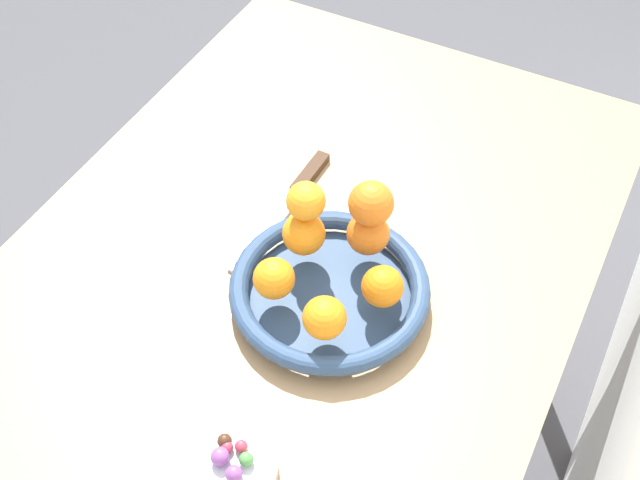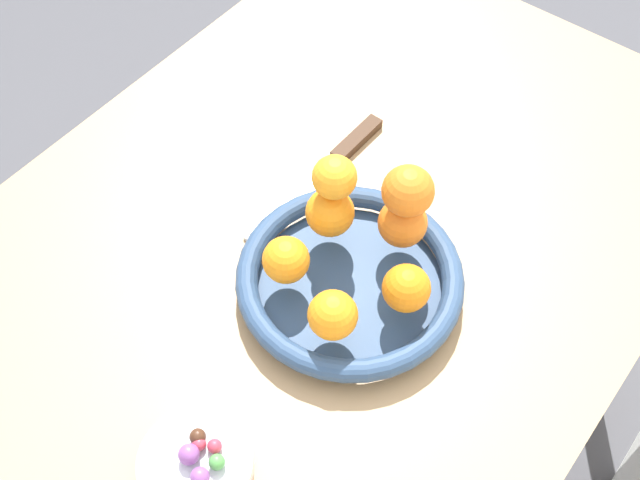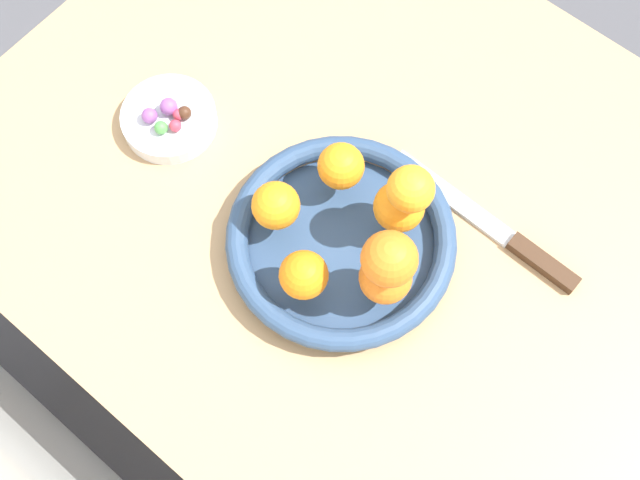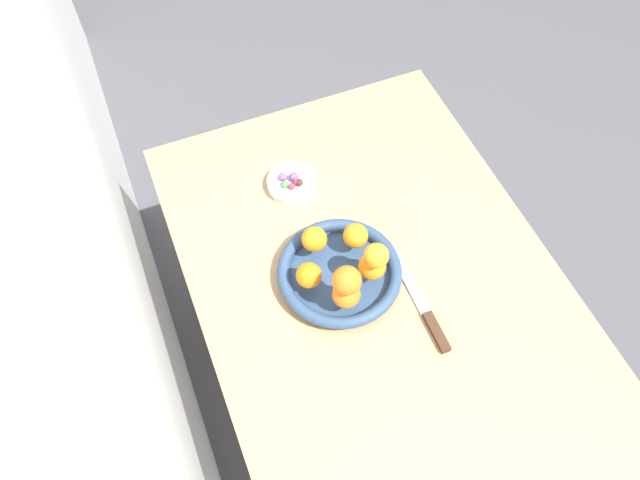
# 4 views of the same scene
# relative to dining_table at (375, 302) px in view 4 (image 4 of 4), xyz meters

# --- Properties ---
(ground_plane) EXTENTS (6.00, 6.00, 0.00)m
(ground_plane) POSITION_rel_dining_table_xyz_m (0.00, 0.00, -0.65)
(ground_plane) COLOR #4C4C51
(wall_back) EXTENTS (4.00, 0.05, 2.50)m
(wall_back) POSITION_rel_dining_table_xyz_m (0.00, 0.50, 0.60)
(wall_back) COLOR silver
(wall_back) RESTS_ON ground_plane
(dining_table) EXTENTS (1.10, 0.76, 0.74)m
(dining_table) POSITION_rel_dining_table_xyz_m (0.00, 0.00, 0.00)
(dining_table) COLOR tan
(dining_table) RESTS_ON ground_plane
(fruit_bowl) EXTENTS (0.26, 0.26, 0.04)m
(fruit_bowl) POSITION_rel_dining_table_xyz_m (0.04, 0.07, 0.11)
(fruit_bowl) COLOR navy
(fruit_bowl) RESTS_ON dining_table
(candy_dish) EXTENTS (0.12, 0.12, 0.02)m
(candy_dish) POSITION_rel_dining_table_xyz_m (0.31, 0.08, 0.10)
(candy_dish) COLOR silver
(candy_dish) RESTS_ON dining_table
(orange_0) EXTENTS (0.06, 0.06, 0.06)m
(orange_0) POSITION_rel_dining_table_xyz_m (0.01, 0.02, 0.16)
(orange_0) COLOR orange
(orange_0) RESTS_ON fruit_bowl
(orange_1) EXTENTS (0.05, 0.05, 0.05)m
(orange_1) POSITION_rel_dining_table_xyz_m (0.09, 0.02, 0.16)
(orange_1) COLOR orange
(orange_1) RESTS_ON fruit_bowl
(orange_2) EXTENTS (0.05, 0.05, 0.05)m
(orange_2) POSITION_rel_dining_table_xyz_m (0.11, 0.10, 0.16)
(orange_2) COLOR orange
(orange_2) RESTS_ON fruit_bowl
(orange_3) EXTENTS (0.05, 0.05, 0.05)m
(orange_3) POSITION_rel_dining_table_xyz_m (0.04, 0.14, 0.16)
(orange_3) COLOR orange
(orange_3) RESTS_ON fruit_bowl
(orange_4) EXTENTS (0.06, 0.06, 0.06)m
(orange_4) POSITION_rel_dining_table_xyz_m (-0.03, 0.09, 0.16)
(orange_4) COLOR orange
(orange_4) RESTS_ON fruit_bowl
(orange_5) EXTENTS (0.06, 0.06, 0.06)m
(orange_5) POSITION_rel_dining_table_xyz_m (-0.03, 0.09, 0.22)
(orange_5) COLOR orange
(orange_5) RESTS_ON orange_4
(orange_6) EXTENTS (0.05, 0.05, 0.05)m
(orange_6) POSITION_rel_dining_table_xyz_m (0.00, 0.02, 0.21)
(orange_6) COLOR orange
(orange_6) RESTS_ON orange_0
(candy_ball_0) EXTENTS (0.02, 0.02, 0.02)m
(candy_ball_0) POSITION_rel_dining_table_xyz_m (0.29, 0.07, 0.12)
(candy_ball_0) COLOR #472819
(candy_ball_0) RESTS_ON candy_dish
(candy_ball_1) EXTENTS (0.01, 0.01, 0.01)m
(candy_ball_1) POSITION_rel_dining_table_xyz_m (0.30, 0.07, 0.12)
(candy_ball_1) COLOR #C6384C
(candy_ball_1) RESTS_ON candy_dish
(candy_ball_2) EXTENTS (0.02, 0.02, 0.02)m
(candy_ball_2) POSITION_rel_dining_table_xyz_m (0.31, 0.07, 0.12)
(candy_ball_2) COLOR #8C4C99
(candy_ball_2) RESTS_ON candy_dish
(candy_ball_3) EXTENTS (0.02, 0.02, 0.02)m
(candy_ball_3) POSITION_rel_dining_table_xyz_m (0.32, 0.10, 0.12)
(candy_ball_3) COLOR #8C4C99
(candy_ball_3) RESTS_ON candy_dish
(candy_ball_4) EXTENTS (0.02, 0.02, 0.02)m
(candy_ball_4) POSITION_rel_dining_table_xyz_m (0.30, 0.10, 0.12)
(candy_ball_4) COLOR #4C9947
(candy_ball_4) RESTS_ON candy_dish
(candy_ball_5) EXTENTS (0.02, 0.02, 0.02)m
(candy_ball_5) POSITION_rel_dining_table_xyz_m (0.29, 0.09, 0.12)
(candy_ball_5) COLOR #C6384C
(candy_ball_5) RESTS_ON candy_dish
(knife) EXTENTS (0.26, 0.03, 0.01)m
(knife) POSITION_rel_dining_table_xyz_m (-0.09, -0.06, 0.09)
(knife) COLOR #3F2819
(knife) RESTS_ON dining_table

